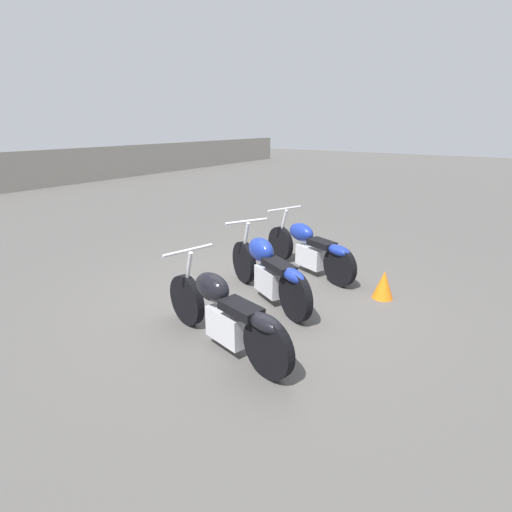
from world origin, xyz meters
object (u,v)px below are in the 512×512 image
object	(u,v)px
motorcycle_slot_0	(225,313)
motorcycle_slot_1	(268,270)
traffic_cone_near	(384,285)
motorcycle_slot_2	(309,248)

from	to	relation	value
motorcycle_slot_0	motorcycle_slot_1	xyz separation A→B (m)	(1.36, 0.31, 0.02)
motorcycle_slot_0	traffic_cone_near	size ratio (longest dim) A/B	5.05
motorcycle_slot_2	traffic_cone_near	distance (m)	1.42
motorcycle_slot_1	traffic_cone_near	bearing A→B (deg)	-25.84
motorcycle_slot_0	traffic_cone_near	bearing A→B (deg)	-9.49
motorcycle_slot_2	traffic_cone_near	xyz separation A→B (m)	(-0.34, -1.36, -0.21)
motorcycle_slot_1	motorcycle_slot_2	bearing A→B (deg)	29.20
motorcycle_slot_2	motorcycle_slot_0	bearing A→B (deg)	-151.32
traffic_cone_near	motorcycle_slot_0	bearing A→B (deg)	156.24
motorcycle_slot_2	traffic_cone_near	size ratio (longest dim) A/B	4.87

